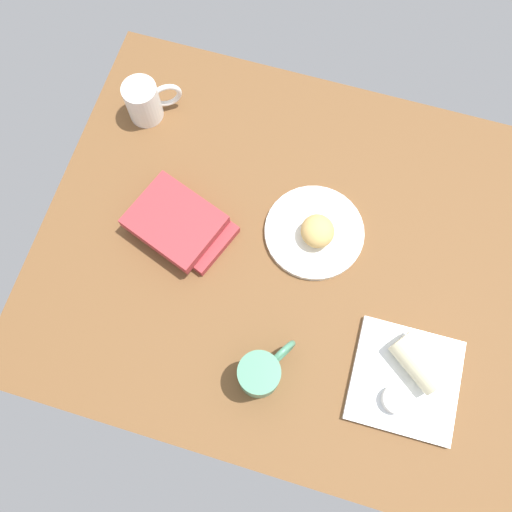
% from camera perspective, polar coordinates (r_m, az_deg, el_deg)
% --- Properties ---
extents(dining_table, '(1.10, 0.90, 0.04)m').
position_cam_1_polar(dining_table, '(1.19, 3.75, 0.16)').
color(dining_table, brown).
rests_on(dining_table, ground).
extents(round_plate, '(0.22, 0.22, 0.01)m').
position_cam_1_polar(round_plate, '(1.18, 6.21, 2.54)').
color(round_plate, white).
rests_on(round_plate, dining_table).
extents(scone_pastry, '(0.10, 0.10, 0.06)m').
position_cam_1_polar(scone_pastry, '(1.15, 6.56, 2.65)').
color(scone_pastry, tan).
rests_on(scone_pastry, round_plate).
extents(square_plate, '(0.22, 0.22, 0.02)m').
position_cam_1_polar(square_plate, '(1.14, 15.55, -12.58)').
color(square_plate, white).
rests_on(square_plate, dining_table).
extents(sauce_cup, '(0.05, 0.05, 0.03)m').
position_cam_1_polar(sauce_cup, '(1.11, 14.65, -14.55)').
color(sauce_cup, silver).
rests_on(sauce_cup, square_plate).
extents(breakfast_wrap, '(0.13, 0.12, 0.07)m').
position_cam_1_polar(breakfast_wrap, '(1.11, 17.04, -10.69)').
color(breakfast_wrap, beige).
rests_on(breakfast_wrap, square_plate).
extents(book_stack, '(0.25, 0.21, 0.06)m').
position_cam_1_polar(book_stack, '(1.17, -8.27, 3.59)').
color(book_stack, '#A53338').
rests_on(book_stack, dining_table).
extents(coffee_mug, '(0.12, 0.10, 0.10)m').
position_cam_1_polar(coffee_mug, '(1.30, -11.73, 15.85)').
color(coffee_mug, white).
rests_on(coffee_mug, dining_table).
extents(second_mug, '(0.10, 0.13, 0.10)m').
position_cam_1_polar(second_mug, '(1.06, 0.52, -12.35)').
color(second_mug, '#4C8C6B').
rests_on(second_mug, dining_table).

